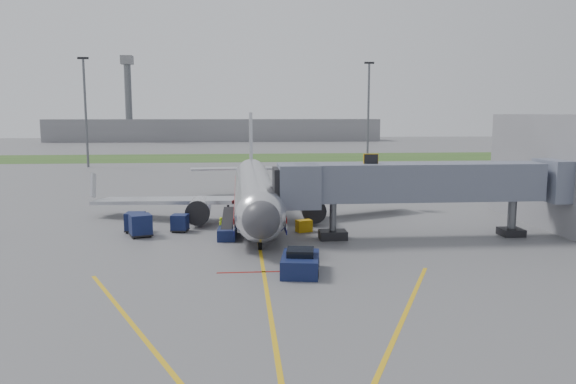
{
  "coord_description": "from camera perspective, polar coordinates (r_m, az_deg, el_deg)",
  "views": [
    {
      "loc": [
        -1.49,
        -38.91,
        10.09
      ],
      "look_at": [
        2.79,
        9.91,
        3.2
      ],
      "focal_mm": 35.0,
      "sensor_mm": 36.0,
      "label": 1
    }
  ],
  "objects": [
    {
      "name": "airliner",
      "position": [
        54.69,
        -3.4,
        0.16
      ],
      "size": [
        32.1,
        35.67,
        10.25
      ],
      "color": "silver",
      "rests_on": "ground"
    },
    {
      "name": "ground",
      "position": [
        40.23,
        -2.75,
        -6.53
      ],
      "size": [
        400.0,
        400.0,
        0.0
      ],
      "primitive_type": "plane",
      "color": "#565659",
      "rests_on": "ground"
    },
    {
      "name": "apron_markings",
      "position": [
        33.12,
        -2.23,
        -9.73
      ],
      "size": [
        21.52,
        50.0,
        0.01
      ],
      "color": "gold",
      "rests_on": "ground"
    },
    {
      "name": "baggage_cart_b",
      "position": [
        49.81,
        -15.27,
        -2.97
      ],
      "size": [
        1.67,
        1.67,
        1.68
      ],
      "color": "#0D1D3C",
      "rests_on": "ground"
    },
    {
      "name": "distant_terminal",
      "position": [
        209.18,
        -7.39,
        6.27
      ],
      "size": [
        120.0,
        14.0,
        8.0
      ],
      "primitive_type": "cube",
      "color": "slate",
      "rests_on": "ground"
    },
    {
      "name": "baggage_cart_a",
      "position": [
        47.82,
        -14.75,
        -3.29
      ],
      "size": [
        2.21,
        2.21,
        1.86
      ],
      "color": "#0D1D3C",
      "rests_on": "ground"
    },
    {
      "name": "ground_power_cart",
      "position": [
        48.2,
        1.63,
        -3.47
      ],
      "size": [
        1.49,
        1.22,
        1.03
      ],
      "color": "#D1970C",
      "rests_on": "ground"
    },
    {
      "name": "jet_bridge",
      "position": [
        46.54,
        12.99,
        0.86
      ],
      "size": [
        25.3,
        4.0,
        6.9
      ],
      "color": "slate",
      "rests_on": "ground"
    },
    {
      "name": "baggage_cart_c",
      "position": [
        49.14,
        -10.93,
        -3.1
      ],
      "size": [
        1.58,
        1.58,
        1.48
      ],
      "color": "#0D1D3C",
      "rests_on": "ground"
    },
    {
      "name": "light_mast_right",
      "position": [
        116.95,
        8.16,
        8.26
      ],
      "size": [
        2.0,
        0.44,
        20.4
      ],
      "color": "#595B60",
      "rests_on": "ground"
    },
    {
      "name": "grass_strip",
      "position": [
        129.32,
        -4.34,
        3.51
      ],
      "size": [
        300.0,
        25.0,
        0.01
      ],
      "primitive_type": "cube",
      "color": "#2D4C1E",
      "rests_on": "ground"
    },
    {
      "name": "light_mast_left",
      "position": [
        112.59,
        -19.88,
        7.88
      ],
      "size": [
        2.0,
        0.44,
        20.4
      ],
      "color": "#595B60",
      "rests_on": "ground"
    },
    {
      "name": "belt_loader",
      "position": [
        46.32,
        -6.17,
        -3.96
      ],
      "size": [
        1.59,
        4.42,
        2.13
      ],
      "color": "#0D1D3C",
      "rests_on": "ground"
    },
    {
      "name": "pushback_tug",
      "position": [
        35.92,
        1.26,
        -7.22
      ],
      "size": [
        2.88,
        4.11,
        1.58
      ],
      "color": "#0D1D3C",
      "rests_on": "ground"
    },
    {
      "name": "control_tower",
      "position": [
        207.64,
        -15.93,
        9.7
      ],
      "size": [
        4.0,
        4.0,
        30.0
      ],
      "color": "#595B60",
      "rests_on": "ground"
    },
    {
      "name": "ramp_worker",
      "position": [
        46.88,
        -6.77,
        -3.5
      ],
      "size": [
        0.68,
        0.66,
        1.58
      ],
      "primitive_type": "imported",
      "rotation": [
        0.0,
        0.0,
        0.72
      ],
      "color": "#B9DF1A",
      "rests_on": "ground"
    }
  ]
}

